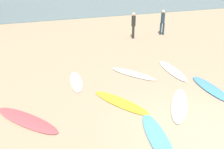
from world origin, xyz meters
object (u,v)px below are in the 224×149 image
at_px(surfboard_5, 179,104).
at_px(surfboard_7, 133,74).
at_px(beachgoer_mid, 133,24).
at_px(surfboard_3, 26,120).
at_px(surfboard_4, 120,102).
at_px(surfboard_8, 158,137).
at_px(surfboard_6, 76,81).
at_px(surfboard_1, 172,70).
at_px(beachgoer_near, 163,21).
at_px(surfboard_0, 210,88).

relative_size(surfboard_5, surfboard_7, 1.05).
height_order(surfboard_5, beachgoer_mid, beachgoer_mid).
height_order(surfboard_3, surfboard_5, surfboard_5).
distance_m(surfboard_4, surfboard_5, 1.99).
bearing_deg(surfboard_7, surfboard_8, 42.04).
distance_m(surfboard_6, surfboard_8, 4.55).
distance_m(surfboard_1, beachgoer_near, 7.41).
bearing_deg(surfboard_4, surfboard_3, 153.68).
bearing_deg(surfboard_3, surfboard_6, -169.43).
height_order(surfboard_4, surfboard_7, surfboard_7).
xyz_separation_m(surfboard_4, beachgoer_near, (7.35, 7.90, 0.97)).
xyz_separation_m(surfboard_7, beachgoer_near, (5.70, 5.86, 0.97)).
height_order(surfboard_0, surfboard_4, surfboard_0).
bearing_deg(surfboard_1, surfboard_0, -74.02).
bearing_deg(surfboard_7, surfboard_1, 141.32).
xyz_separation_m(surfboard_1, surfboard_5, (-1.75, -2.63, 0.00)).
relative_size(surfboard_6, surfboard_7, 0.92).
bearing_deg(surfboard_0, surfboard_7, -39.81).
height_order(surfboard_4, beachgoer_near, beachgoer_near).
height_order(surfboard_6, surfboard_8, surfboard_8).
xyz_separation_m(surfboard_1, beachgoer_mid, (1.41, 6.20, 0.95)).
distance_m(surfboard_7, beachgoer_near, 8.24).
relative_size(surfboard_4, beachgoer_mid, 1.34).
xyz_separation_m(surfboard_3, surfboard_6, (2.17, 2.12, -0.01)).
distance_m(surfboard_4, surfboard_6, 2.49).
height_order(surfboard_0, beachgoer_mid, beachgoer_mid).
xyz_separation_m(surfboard_8, beachgoer_near, (7.29, 10.02, 0.98)).
xyz_separation_m(surfboard_1, beachgoer_near, (3.87, 6.24, 0.97)).
xyz_separation_m(surfboard_5, surfboard_8, (-1.67, -1.15, -0.01)).
bearing_deg(surfboard_5, surfboard_1, 97.92).
relative_size(surfboard_0, surfboard_3, 0.90).
bearing_deg(surfboard_3, beachgoer_mid, -169.87).
xyz_separation_m(surfboard_8, beachgoer_mid, (4.84, 9.98, 0.95)).
height_order(surfboard_1, surfboard_5, surfboard_5).
bearing_deg(beachgoer_mid, surfboard_0, -150.51).
distance_m(surfboard_4, surfboard_7, 2.62).
bearing_deg(surfboard_8, surfboard_6, -61.93).
xyz_separation_m(surfboard_4, surfboard_7, (1.64, 2.04, 0.00)).
distance_m(surfboard_6, surfboard_7, 2.54).
xyz_separation_m(surfboard_0, beachgoer_near, (3.72, 8.38, 0.96)).
bearing_deg(surfboard_8, surfboard_3, -20.63).
bearing_deg(surfboard_8, surfboard_0, -138.98).
relative_size(surfboard_1, surfboard_4, 1.10).
height_order(surfboard_3, beachgoer_near, beachgoer_near).
xyz_separation_m(surfboard_6, beachgoer_mid, (5.77, 5.53, 0.95)).
height_order(surfboard_1, surfboard_3, same).
relative_size(surfboard_4, surfboard_8, 1.01).
bearing_deg(surfboard_1, surfboard_8, -120.06).
relative_size(surfboard_3, surfboard_7, 1.11).
relative_size(surfboard_3, surfboard_5, 1.05).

